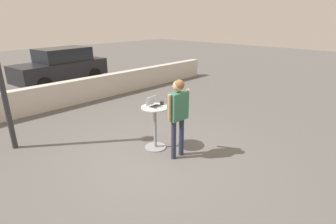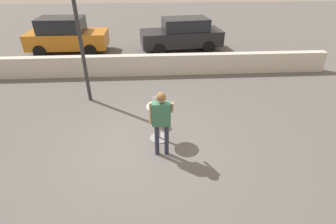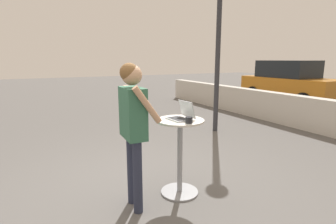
{
  "view_description": "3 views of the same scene",
  "coord_description": "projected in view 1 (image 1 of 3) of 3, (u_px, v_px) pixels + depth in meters",
  "views": [
    {
      "loc": [
        -3.49,
        -3.7,
        2.93
      ],
      "look_at": [
        0.43,
        0.08,
        0.97
      ],
      "focal_mm": 28.0,
      "sensor_mm": 36.0,
      "label": 1
    },
    {
      "loc": [
        0.23,
        -5.45,
        4.35
      ],
      "look_at": [
        0.57,
        0.08,
        1.04
      ],
      "focal_mm": 28.0,
      "sensor_mm": 36.0,
      "label": 2
    },
    {
      "loc": [
        3.2,
        -1.26,
        1.8
      ],
      "look_at": [
        0.29,
        0.27,
        1.13
      ],
      "focal_mm": 28.0,
      "sensor_mm": 36.0,
      "label": 3
    }
  ],
  "objects": [
    {
      "name": "standing_person",
      "position": [
        178.0,
        109.0,
        5.5
      ],
      "size": [
        0.59,
        0.37,
        1.76
      ],
      "color": "#282D42",
      "rests_on": "ground_plane"
    },
    {
      "name": "cafe_table",
      "position": [
        155.0,
        125.0,
        6.08
      ],
      "size": [
        0.62,
        0.62,
        1.03
      ],
      "color": "gray",
      "rests_on": "ground_plane"
    },
    {
      "name": "coffee_mug",
      "position": [
        162.0,
        103.0,
        6.07
      ],
      "size": [
        0.12,
        0.09,
        0.08
      ],
      "color": "#232328",
      "rests_on": "cafe_table"
    },
    {
      "name": "laptop",
      "position": [
        154.0,
        104.0,
        5.93
      ],
      "size": [
        0.32,
        0.31,
        0.24
      ],
      "color": "#B7BABF",
      "rests_on": "cafe_table"
    },
    {
      "name": "parked_car_near_street",
      "position": [
        62.0,
        66.0,
        12.18
      ],
      "size": [
        4.35,
        2.15,
        1.64
      ],
      "color": "black",
      "rests_on": "ground_plane"
    },
    {
      "name": "ground_plane",
      "position": [
        157.0,
        159.0,
        5.78
      ],
      "size": [
        50.0,
        50.0,
        0.0
      ],
      "primitive_type": "plane",
      "color": "#5B5956"
    },
    {
      "name": "pavement_kerb",
      "position": [
        55.0,
        96.0,
        8.91
      ],
      "size": [
        15.3,
        0.35,
        0.85
      ],
      "color": "beige",
      "rests_on": "ground_plane"
    }
  ]
}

